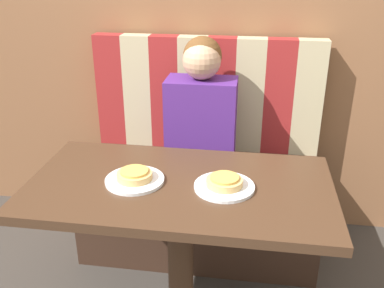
{
  "coord_description": "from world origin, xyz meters",
  "views": [
    {
      "loc": [
        0.24,
        -1.33,
        1.46
      ],
      "look_at": [
        0.0,
        0.3,
        0.73
      ],
      "focal_mm": 40.0,
      "sensor_mm": 36.0,
      "label": 1
    }
  ],
  "objects": [
    {
      "name": "person",
      "position": [
        0.0,
        0.61,
        0.8
      ],
      "size": [
        0.34,
        0.21,
        0.64
      ],
      "color": "#4C237A",
      "rests_on": "booth_seat"
    },
    {
      "name": "plate_right",
      "position": [
        0.16,
        -0.01,
        0.72
      ],
      "size": [
        0.21,
        0.21,
        0.01
      ],
      "color": "white",
      "rests_on": "dining_table"
    },
    {
      "name": "plate_left",
      "position": [
        -0.16,
        -0.01,
        0.72
      ],
      "size": [
        0.21,
        0.21,
        0.01
      ],
      "color": "white",
      "rests_on": "dining_table"
    },
    {
      "name": "pizza_left",
      "position": [
        -0.16,
        -0.01,
        0.74
      ],
      "size": [
        0.13,
        0.13,
        0.03
      ],
      "color": "tan",
      "rests_on": "plate_left"
    },
    {
      "name": "booth_seat",
      "position": [
        0.0,
        0.6,
        0.24
      ],
      "size": [
        1.19,
        0.55,
        0.48
      ],
      "color": "#382319",
      "rests_on": "ground_plane"
    },
    {
      "name": "dining_table",
      "position": [
        0.0,
        0.0,
        0.61
      ],
      "size": [
        1.1,
        0.6,
        0.71
      ],
      "color": "#422B1C",
      "rests_on": "ground_plane"
    },
    {
      "name": "pizza_right",
      "position": [
        0.16,
        -0.01,
        0.74
      ],
      "size": [
        0.13,
        0.13,
        0.03
      ],
      "color": "tan",
      "rests_on": "plate_right"
    },
    {
      "name": "booth_backrest",
      "position": [
        -0.0,
        0.84,
        0.79
      ],
      "size": [
        1.19,
        0.09,
        0.6
      ],
      "color": "maroon",
      "rests_on": "booth_seat"
    }
  ]
}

